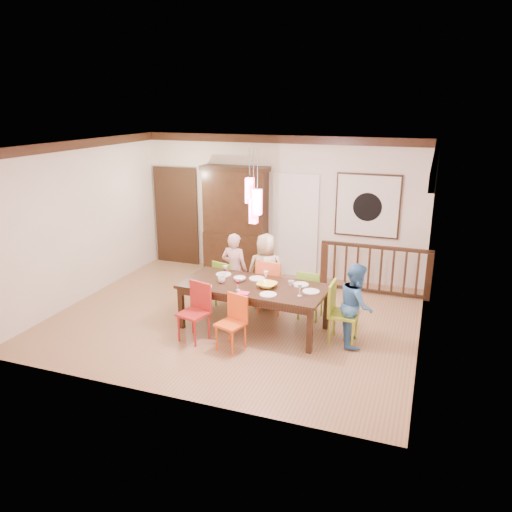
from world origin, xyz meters
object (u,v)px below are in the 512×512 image
(person_far_left, at_px, (234,269))
(person_end_right, at_px, (356,305))
(person_far_mid, at_px, (266,272))
(chair_end_right, at_px, (344,309))
(dining_table, at_px, (254,289))
(chair_far_left, at_px, (228,280))
(china_hutch, at_px, (236,220))
(balustrade, at_px, (375,269))

(person_far_left, bearing_deg, person_end_right, 163.65)
(person_far_left, distance_m, person_far_mid, 0.58)
(chair_end_right, bearing_deg, person_far_mid, 61.53)
(dining_table, bearing_deg, chair_far_left, 139.18)
(person_far_left, height_order, person_end_right, person_far_left)
(dining_table, distance_m, china_hutch, 2.94)
(chair_far_left, xyz_separation_m, person_far_left, (0.11, 0.07, 0.18))
(chair_end_right, relative_size, china_hutch, 0.42)
(balustrade, bearing_deg, china_hutch, 173.33)
(person_end_right, bearing_deg, balustrade, -14.20)
(dining_table, height_order, balustrade, balustrade)
(chair_end_right, bearing_deg, person_far_left, 69.72)
(dining_table, xyz_separation_m, person_far_left, (-0.67, 0.83, -0.01))
(china_hutch, bearing_deg, balustrade, -6.61)
(chair_end_right, height_order, person_far_mid, person_far_mid)
(balustrade, bearing_deg, chair_end_right, -94.76)
(balustrade, bearing_deg, person_far_mid, -142.06)
(chair_far_left, height_order, chair_end_right, chair_end_right)
(dining_table, bearing_deg, person_end_right, 3.99)
(chair_far_left, distance_m, balustrade, 2.83)
(chair_far_left, height_order, person_far_left, person_far_left)
(china_hutch, xyz_separation_m, person_far_mid, (1.26, -1.70, -0.46))
(dining_table, height_order, person_end_right, person_end_right)
(chair_far_left, bearing_deg, china_hutch, -55.51)
(dining_table, distance_m, person_far_left, 1.06)
(chair_far_left, xyz_separation_m, balustrade, (2.41, 1.47, 0.01))
(dining_table, relative_size, person_far_mid, 1.75)
(china_hutch, xyz_separation_m, person_end_right, (2.97, -2.55, -0.51))
(person_far_mid, relative_size, person_end_right, 1.07)
(person_end_right, bearing_deg, chair_end_right, 83.06)
(china_hutch, relative_size, person_far_left, 1.70)
(chair_far_left, distance_m, person_end_right, 2.51)
(person_far_mid, bearing_deg, chair_end_right, 135.97)
(dining_table, xyz_separation_m, china_hutch, (-1.35, 2.57, 0.47))
(person_far_mid, bearing_deg, china_hutch, -68.00)
(balustrade, height_order, person_far_left, person_far_left)
(china_hutch, height_order, balustrade, china_hutch)
(person_far_left, bearing_deg, chair_far_left, 38.46)
(chair_end_right, distance_m, person_far_mid, 1.78)
(person_far_left, bearing_deg, chair_end_right, 161.75)
(person_far_mid, bearing_deg, person_far_left, -9.81)
(person_far_left, bearing_deg, balustrade, -145.70)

